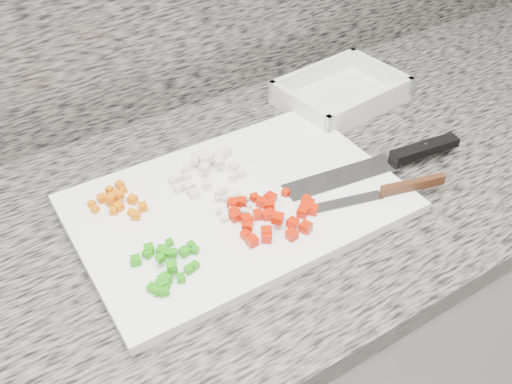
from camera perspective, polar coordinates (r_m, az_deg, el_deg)
countertop at (r=0.88m, az=-8.85°, el=-4.46°), size 3.96×0.64×0.04m
cutting_board at (r=0.89m, az=-1.79°, el=-1.14°), size 0.50×0.34×0.02m
carrot_pile at (r=0.89m, az=-13.64°, el=-0.82°), size 0.08×0.09×0.02m
onion_pile at (r=0.93m, az=-4.99°, el=2.36°), size 0.13×0.12×0.02m
green_pepper_pile at (r=0.78m, az=-9.20°, el=-7.30°), size 0.09×0.09×0.02m
red_pepper_pile at (r=0.84m, az=1.51°, el=-2.44°), size 0.13×0.12×0.02m
garlic_pile at (r=0.86m, az=-2.13°, el=-1.26°), size 0.06×0.06×0.01m
chef_knife at (r=0.98m, az=13.93°, el=3.31°), size 0.33×0.08×0.02m
paring_knife at (r=0.92m, az=13.92°, el=0.28°), size 0.21×0.07×0.02m
tray at (r=1.15m, az=8.46°, el=9.65°), size 0.25×0.19×0.05m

